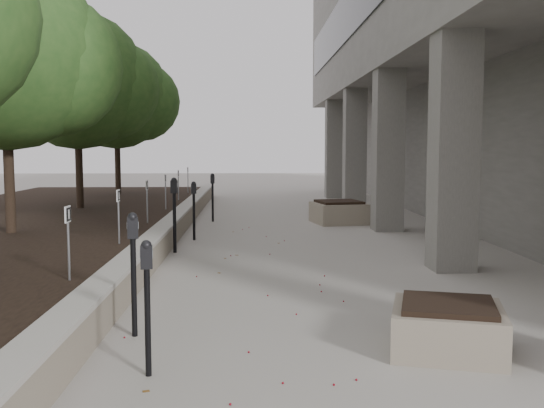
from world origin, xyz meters
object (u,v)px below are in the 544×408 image
object	(u,v)px
crabapple_tree_5	(117,118)
planter_back	(339,212)
parking_meter_3	(174,215)
crabapple_tree_4	(77,110)
parking_meter_5	(213,197)
parking_meter_4	(194,211)
crabapple_tree_3	(6,94)
planter_front	(448,327)
parking_meter_1	(147,308)
parking_meter_2	(134,275)

from	to	relation	value
crabapple_tree_5	planter_back	world-z (taller)	crabapple_tree_5
crabapple_tree_5	parking_meter_3	xyz separation A→B (m)	(3.26, -10.13, -2.37)
crabapple_tree_4	parking_meter_5	bearing A→B (deg)	-0.06
parking_meter_4	planter_back	bearing A→B (deg)	28.15
crabapple_tree_4	crabapple_tree_5	xyz separation A→B (m)	(0.00, 5.00, 0.00)
crabapple_tree_3	parking_meter_4	size ratio (longest dim) A/B	4.09
planter_front	crabapple_tree_5	bearing A→B (deg)	112.72
crabapple_tree_4	parking_meter_1	bearing A→B (deg)	-72.04
parking_meter_4	parking_meter_5	bearing A→B (deg)	75.77
parking_meter_1	parking_meter_2	world-z (taller)	parking_meter_2
parking_meter_1	parking_meter_5	distance (m)	11.81
parking_meter_4	parking_meter_5	distance (m)	3.49
crabapple_tree_4	parking_meter_4	world-z (taller)	crabapple_tree_4
crabapple_tree_5	parking_meter_3	size ratio (longest dim) A/B	3.62
crabapple_tree_5	planter_front	size ratio (longest dim) A/B	4.93
parking_meter_5	planter_back	distance (m)	3.55
crabapple_tree_3	crabapple_tree_5	bearing A→B (deg)	90.00
crabapple_tree_5	parking_meter_5	world-z (taller)	crabapple_tree_5
planter_back	parking_meter_3	bearing A→B (deg)	-130.28
planter_front	planter_back	bearing A→B (deg)	87.85
parking_meter_1	planter_front	bearing A→B (deg)	3.49
crabapple_tree_3	planter_back	distance (m)	8.95
parking_meter_1	parking_meter_3	world-z (taller)	parking_meter_3
crabapple_tree_5	planter_back	bearing A→B (deg)	-37.29
parking_meter_1	planter_back	xyz separation A→B (m)	(3.37, 11.33, -0.32)
crabapple_tree_5	parking_meter_5	xyz separation A→B (m)	(3.70, -5.00, -2.44)
parking_meter_4	parking_meter_5	xyz separation A→B (m)	(0.21, 3.48, 0.02)
parking_meter_3	parking_meter_5	size ratio (longest dim) A/B	1.10
crabapple_tree_3	parking_meter_5	size ratio (longest dim) A/B	3.99
crabapple_tree_4	parking_meter_3	distance (m)	6.53
parking_meter_2	parking_meter_1	bearing A→B (deg)	-86.17
parking_meter_3	parking_meter_4	size ratio (longest dim) A/B	1.13
parking_meter_3	parking_meter_2	bearing A→B (deg)	-80.80
parking_meter_2	planter_back	distance (m)	10.79
crabapple_tree_5	parking_meter_2	size ratio (longest dim) A/B	3.92
parking_meter_3	crabapple_tree_3	bearing A→B (deg)	-175.45
crabapple_tree_5	parking_meter_1	xyz separation A→B (m)	(3.83, -16.81, -2.49)
crabapple_tree_5	parking_meter_2	distance (m)	16.16
parking_meter_2	parking_meter_3	bearing A→B (deg)	79.92
parking_meter_4	planter_front	bearing A→B (deg)	-77.72
parking_meter_1	planter_back	size ratio (longest dim) A/B	0.95
parking_meter_2	parking_meter_4	xyz separation A→B (m)	(0.01, 7.12, -0.03)
crabapple_tree_4	parking_meter_3	bearing A→B (deg)	-57.61
parking_meter_5	planter_front	xyz separation A→B (m)	(3.10, -11.22, -0.42)
parking_meter_4	planter_front	xyz separation A→B (m)	(3.30, -7.74, -0.41)
parking_meter_5	crabapple_tree_4	bearing A→B (deg)	174.20
parking_meter_1	parking_meter_3	distance (m)	6.70
crabapple_tree_4	crabapple_tree_3	bearing A→B (deg)	-90.00
parking_meter_3	parking_meter_4	world-z (taller)	parking_meter_3
crabapple_tree_4	parking_meter_4	bearing A→B (deg)	-44.95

